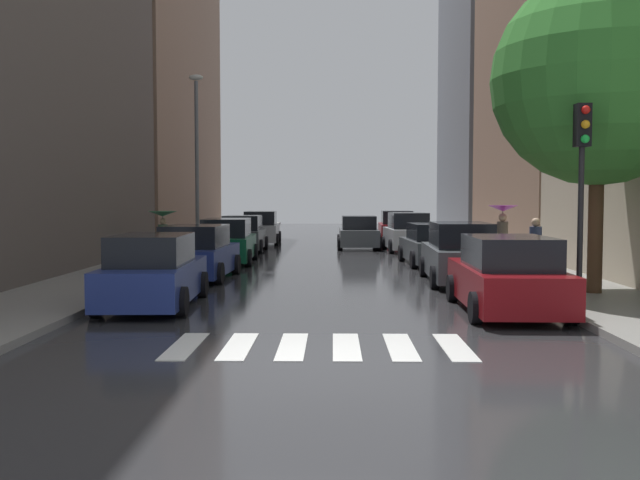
% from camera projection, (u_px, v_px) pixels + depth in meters
% --- Properties ---
extents(ground_plane, '(28.00, 72.00, 0.04)m').
position_uv_depth(ground_plane, '(328.00, 250.00, 34.39)').
color(ground_plane, '#2D2D30').
extents(sidewalk_left, '(3.00, 72.00, 0.15)m').
position_uv_depth(sidewalk_left, '(195.00, 248.00, 34.51)').
color(sidewalk_left, gray).
rests_on(sidewalk_left, ground).
extents(sidewalk_right, '(3.00, 72.00, 0.15)m').
position_uv_depth(sidewalk_right, '(463.00, 248.00, 34.27)').
color(sidewalk_right, gray).
rests_on(sidewalk_right, ground).
extents(crosswalk_stripes, '(4.95, 2.20, 0.01)m').
position_uv_depth(crosswalk_stripes, '(319.00, 346.00, 11.78)').
color(crosswalk_stripes, silver).
rests_on(crosswalk_stripes, ground).
extents(building_left_mid, '(6.00, 18.71, 24.04)m').
position_uv_depth(building_left_mid, '(145.00, 38.00, 42.07)').
color(building_left_mid, '#8C6B56').
rests_on(building_left_mid, ground).
extents(building_right_mid, '(6.00, 12.77, 14.40)m').
position_uv_depth(building_right_mid, '(566.00, 96.00, 32.75)').
color(building_right_mid, '#8C6B56').
rests_on(building_right_mid, ground).
extents(building_right_far, '(6.00, 12.47, 24.14)m').
position_uv_depth(building_right_far, '(498.00, 52.00, 46.26)').
color(building_right_far, slate).
rests_on(building_right_far, ground).
extents(parked_car_left_nearest, '(2.13, 4.63, 1.66)m').
position_uv_depth(parked_car_left_nearest, '(154.00, 273.00, 16.10)').
color(parked_car_left_nearest, navy).
rests_on(parked_car_left_nearest, ground).
extents(parked_car_left_second, '(2.26, 4.40, 1.66)m').
position_uv_depth(parked_car_left_second, '(196.00, 254.00, 21.68)').
color(parked_car_left_second, navy).
rests_on(parked_car_left_second, ground).
extents(parked_car_left_third, '(2.21, 4.72, 1.71)m').
position_uv_depth(parked_car_left_third, '(227.00, 242.00, 27.10)').
color(parked_car_left_third, '#0C4C2D').
rests_on(parked_car_left_third, ground).
extents(parked_car_left_fourth, '(2.07, 4.03, 1.69)m').
position_uv_depth(parked_car_left_fourth, '(243.00, 235.00, 33.04)').
color(parked_car_left_fourth, '#474C51').
rests_on(parked_car_left_fourth, ground).
extents(parked_car_left_fifth, '(2.16, 4.39, 1.79)m').
position_uv_depth(parked_car_left_fifth, '(261.00, 229.00, 38.47)').
color(parked_car_left_fifth, '#B2B7BF').
rests_on(parked_car_left_fifth, ground).
extents(parked_car_right_nearest, '(2.16, 4.70, 1.66)m').
position_uv_depth(parked_car_right_nearest, '(507.00, 277.00, 15.32)').
color(parked_car_right_nearest, maroon).
rests_on(parked_car_right_nearest, ground).
extents(parked_car_right_second, '(2.11, 4.82, 1.77)m').
position_uv_depth(parked_car_right_second, '(460.00, 255.00, 20.74)').
color(parked_car_right_second, '#474C51').
rests_on(parked_car_right_second, ground).
extents(parked_car_right_third, '(2.22, 4.59, 1.55)m').
position_uv_depth(parked_car_right_third, '(432.00, 245.00, 26.36)').
color(parked_car_right_third, '#474C51').
rests_on(parked_car_right_third, ground).
extents(parked_car_right_fourth, '(2.22, 4.12, 1.82)m').
position_uv_depth(parked_car_right_fourth, '(408.00, 233.00, 33.11)').
color(parked_car_right_fourth, '#B2B7BF').
rests_on(parked_car_right_fourth, ground).
extents(parked_car_right_fifth, '(2.18, 4.71, 1.80)m').
position_uv_depth(parked_car_right_fifth, '(396.00, 228.00, 39.62)').
color(parked_car_right_fifth, maroon).
rests_on(parked_car_right_fifth, ground).
extents(car_midroad, '(2.09, 4.31, 1.63)m').
position_uv_depth(car_midroad, '(358.00, 233.00, 35.09)').
color(car_midroad, '#474C51').
rests_on(car_midroad, ground).
extents(pedestrian_foreground, '(0.36, 0.36, 1.75)m').
position_uv_depth(pedestrian_foreground, '(535.00, 246.00, 20.99)').
color(pedestrian_foreground, gray).
rests_on(pedestrian_foreground, sidewalk_right).
extents(pedestrian_near_tree, '(1.09, 1.09, 1.85)m').
position_uv_depth(pedestrian_near_tree, '(163.00, 223.00, 26.48)').
color(pedestrian_near_tree, black).
rests_on(pedestrian_near_tree, sidewalk_left).
extents(pedestrian_far_side, '(0.98, 0.98, 2.10)m').
position_uv_depth(pedestrian_far_side, '(503.00, 223.00, 23.28)').
color(pedestrian_far_side, brown).
rests_on(pedestrian_far_side, sidewalk_right).
extents(street_tree_right, '(5.17, 5.17, 7.80)m').
position_uv_depth(street_tree_right, '(599.00, 79.00, 17.16)').
color(street_tree_right, '#513823').
rests_on(street_tree_right, sidewalk_right).
extents(traffic_light_right_corner, '(0.30, 0.42, 4.30)m').
position_uv_depth(traffic_light_right_corner, '(582.00, 159.00, 14.84)').
color(traffic_light_right_corner, black).
rests_on(traffic_light_right_corner, sidewalk_right).
extents(lamp_post_left, '(0.60, 0.28, 7.53)m').
position_uv_depth(lamp_post_left, '(197.00, 152.00, 29.94)').
color(lamp_post_left, '#595B60').
rests_on(lamp_post_left, sidewalk_left).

